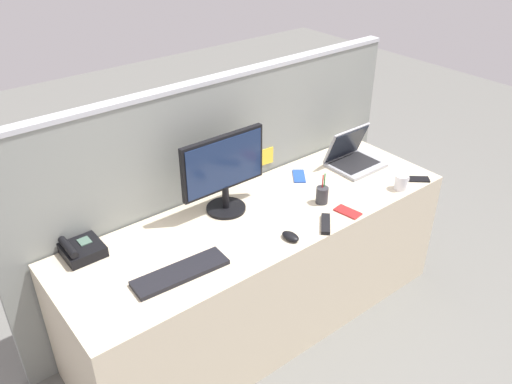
# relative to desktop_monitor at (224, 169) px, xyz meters

# --- Properties ---
(ground_plane) EXTENTS (10.00, 10.00, 0.00)m
(ground_plane) POSITION_rel_desktop_monitor_xyz_m (0.11, -0.17, -0.98)
(ground_plane) COLOR slate
(desk) EXTENTS (2.20, 0.70, 0.74)m
(desk) POSITION_rel_desktop_monitor_xyz_m (0.11, -0.17, -0.61)
(desk) COLOR beige
(desk) RESTS_ON ground_plane
(cubicle_divider) EXTENTS (2.49, 0.08, 1.39)m
(cubicle_divider) POSITION_rel_desktop_monitor_xyz_m (0.11, 0.22, -0.28)
(cubicle_divider) COLOR gray
(cubicle_divider) RESTS_ON ground_plane
(desktop_monitor) EXTENTS (0.49, 0.21, 0.43)m
(desktop_monitor) POSITION_rel_desktop_monitor_xyz_m (0.00, 0.00, 0.00)
(desktop_monitor) COLOR black
(desktop_monitor) RESTS_ON desk
(laptop) EXTENTS (0.30, 0.26, 0.23)m
(laptop) POSITION_rel_desktop_monitor_xyz_m (0.91, -0.07, -0.19)
(laptop) COLOR #9EA0A8
(laptop) RESTS_ON desk
(desk_phone) EXTENTS (0.18, 0.18, 0.09)m
(desk_phone) POSITION_rel_desktop_monitor_xyz_m (-0.76, 0.09, -0.21)
(desk_phone) COLOR black
(desk_phone) RESTS_ON desk
(keyboard_main) EXTENTS (0.45, 0.16, 0.02)m
(keyboard_main) POSITION_rel_desktop_monitor_xyz_m (-0.47, -0.32, -0.23)
(keyboard_main) COLOR black
(keyboard_main) RESTS_ON desk
(computer_mouse_right_hand) EXTENTS (0.07, 0.10, 0.03)m
(computer_mouse_right_hand) POSITION_rel_desktop_monitor_xyz_m (0.09, -0.42, -0.23)
(computer_mouse_right_hand) COLOR black
(computer_mouse_right_hand) RESTS_ON desk
(pen_cup) EXTENTS (0.07, 0.07, 0.17)m
(pen_cup) POSITION_rel_desktop_monitor_xyz_m (0.45, -0.28, -0.19)
(pen_cup) COLOR #333338
(pen_cup) RESTS_ON desk
(cell_phone_blue_case) EXTENTS (0.15, 0.16, 0.01)m
(cell_phone_blue_case) POSITION_rel_desktop_monitor_xyz_m (0.55, 0.01, -0.24)
(cell_phone_blue_case) COLOR blue
(cell_phone_blue_case) RESTS_ON desk
(cell_phone_red_case) EXTENTS (0.09, 0.15, 0.01)m
(cell_phone_red_case) POSITION_rel_desktop_monitor_xyz_m (0.49, -0.43, -0.24)
(cell_phone_red_case) COLOR #B22323
(cell_phone_red_case) RESTS_ON desk
(cell_phone_black_slab) EXTENTS (0.15, 0.14, 0.01)m
(cell_phone_black_slab) POSITION_rel_desktop_monitor_xyz_m (1.06, -0.45, -0.24)
(cell_phone_black_slab) COLOR black
(cell_phone_black_slab) RESTS_ON desk
(tv_remote) EXTENTS (0.15, 0.15, 0.02)m
(tv_remote) POSITION_rel_desktop_monitor_xyz_m (0.31, -0.45, -0.23)
(tv_remote) COLOR black
(tv_remote) RESTS_ON desk
(coffee_mug) EXTENTS (0.11, 0.07, 0.09)m
(coffee_mug) POSITION_rel_desktop_monitor_xyz_m (0.91, -0.45, -0.20)
(coffee_mug) COLOR white
(coffee_mug) RESTS_ON desk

